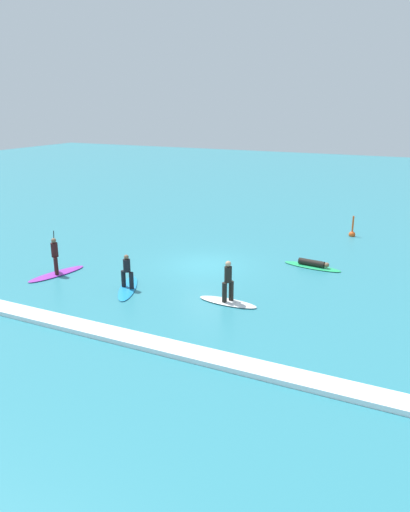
% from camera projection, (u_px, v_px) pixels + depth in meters
% --- Properties ---
extents(ground_plane, '(120.00, 120.00, 0.00)m').
position_uv_depth(ground_plane, '(205.00, 265.00, 25.41)').
color(ground_plane, teal).
rests_on(ground_plane, ground).
extents(surfer_on_blue_board, '(2.00, 3.13, 1.62)m').
position_uv_depth(surfer_on_blue_board, '(128.00, 281.00, 22.08)').
color(surfer_on_blue_board, '#1E8CD1').
rests_on(surfer_on_blue_board, ground_plane).
extents(surfer_on_purple_board, '(1.48, 3.23, 2.19)m').
position_uv_depth(surfer_on_purple_board, '(56.00, 266.00, 23.91)').
color(surfer_on_purple_board, purple).
rests_on(surfer_on_purple_board, ground_plane).
extents(surfer_on_green_board, '(3.09, 1.14, 0.39)m').
position_uv_depth(surfer_on_green_board, '(313.00, 265.00, 25.06)').
color(surfer_on_green_board, '#23B266').
rests_on(surfer_on_green_board, ground_plane).
extents(surfer_on_white_board, '(2.64, 0.84, 1.87)m').
position_uv_depth(surfer_on_white_board, '(228.00, 293.00, 20.49)').
color(surfer_on_white_board, white).
rests_on(surfer_on_white_board, ground_plane).
extents(marker_buoy, '(0.41, 0.41, 1.40)m').
position_uv_depth(marker_buoy, '(352.00, 233.00, 30.84)').
color(marker_buoy, '#E55119').
rests_on(marker_buoy, ground_plane).
extents(wave_crest, '(24.01, 0.90, 0.18)m').
position_uv_depth(wave_crest, '(101.00, 332.00, 17.86)').
color(wave_crest, white).
rests_on(wave_crest, ground_plane).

